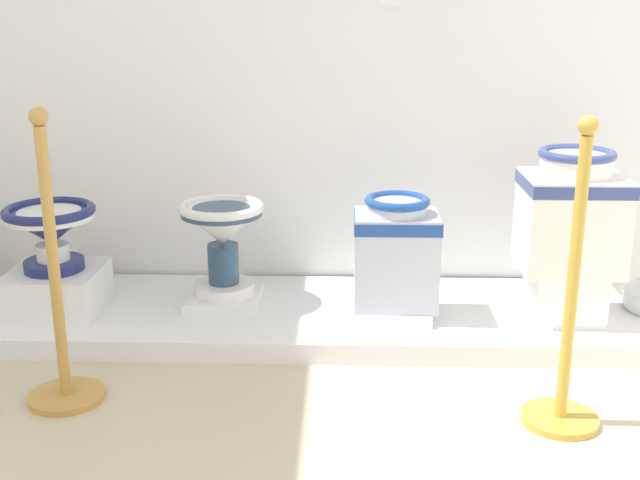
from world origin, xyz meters
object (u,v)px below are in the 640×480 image
antique_toilet_rightmost (222,231)px  antique_toilet_central_ornate (572,210)px  antique_toilet_broad_patterned (396,249)px  plinth_block_leftmost (57,290)px  plinth_block_broad_patterned (394,309)px  antique_toilet_leftmost (50,227)px  plinth_block_rightmost (225,298)px  plinth_block_central_ornate (564,292)px  stanchion_post_near_right (567,338)px  stanchion_post_near_left (59,321)px

antique_toilet_rightmost → antique_toilet_central_ornate: (1.45, -0.12, 0.14)m
antique_toilet_broad_patterned → antique_toilet_central_ornate: size_ratio=0.94×
plinth_block_leftmost → plinth_block_broad_patterned: size_ratio=1.18×
plinth_block_leftmost → antique_toilet_rightmost: bearing=9.1°
antique_toilet_leftmost → antique_toilet_rightmost: antique_toilet_leftmost is taller
antique_toilet_leftmost → antique_toilet_broad_patterned: size_ratio=0.82×
plinth_block_leftmost → plinth_block_broad_patterned: (1.44, -0.01, -0.07)m
antique_toilet_leftmost → antique_toilet_rightmost: bearing=9.1°
antique_toilet_leftmost → plinth_block_rightmost: (0.70, 0.11, -0.35)m
antique_toilet_rightmost → plinth_block_central_ornate: 1.47m
plinth_block_central_ornate → antique_toilet_central_ornate: 0.36m
antique_toilet_rightmost → antique_toilet_leftmost: bearing=-170.9°
plinth_block_leftmost → antique_toilet_central_ornate: antique_toilet_central_ornate is taller
plinth_block_leftmost → stanchion_post_near_right: size_ratio=0.37×
antique_toilet_central_ornate → stanchion_post_near_right: (-0.19, -0.73, -0.24)m
plinth_block_broad_patterned → stanchion_post_near_right: stanchion_post_near_right is taller
plinth_block_leftmost → antique_toilet_central_ornate: 2.18m
antique_toilet_leftmost → plinth_block_rightmost: antique_toilet_leftmost is taller
plinth_block_central_ornate → stanchion_post_near_right: stanchion_post_near_right is taller
plinth_block_leftmost → stanchion_post_near_left: 0.70m
plinth_block_leftmost → stanchion_post_near_right: (1.96, -0.74, 0.13)m
plinth_block_rightmost → stanchion_post_near_left: stanchion_post_near_left is taller
antique_toilet_leftmost → plinth_block_broad_patterned: antique_toilet_leftmost is taller
antique_toilet_rightmost → plinth_block_central_ornate: (1.45, -0.12, -0.22)m
plinth_block_central_ornate → antique_toilet_broad_patterned: bearing=180.0°
plinth_block_central_ornate → stanchion_post_near_left: size_ratio=0.28×
plinth_block_rightmost → plinth_block_central_ornate: size_ratio=1.12×
antique_toilet_leftmost → antique_toilet_rightmost: (0.70, 0.11, -0.04)m
plinth_block_central_ornate → antique_toilet_central_ornate: bearing=180.0°
plinth_block_broad_patterned → antique_toilet_central_ornate: (0.71, -0.00, 0.44)m
plinth_block_rightmost → antique_toilet_rightmost: 0.31m
plinth_block_rightmost → antique_toilet_broad_patterned: size_ratio=0.69×
antique_toilet_leftmost → stanchion_post_near_left: bearing=-68.9°
plinth_block_central_ornate → antique_toilet_central_ornate: antique_toilet_central_ornate is taller
stanchion_post_near_right → stanchion_post_near_left: bearing=176.6°
plinth_block_rightmost → antique_toilet_rightmost: (-0.00, 0.00, 0.31)m
antique_toilet_central_ornate → stanchion_post_near_left: stanchion_post_near_left is taller
antique_toilet_rightmost → stanchion_post_near_right: bearing=-34.1°
stanchion_post_near_right → plinth_block_leftmost: bearing=159.3°
plinth_block_leftmost → stanchion_post_near_left: (0.25, -0.64, 0.12)m
antique_toilet_central_ornate → antique_toilet_leftmost: bearing=179.8°
antique_toilet_central_ornate → stanchion_post_near_left: size_ratio=0.48×
antique_toilet_rightmost → plinth_block_broad_patterned: bearing=-9.2°
plinth_block_broad_patterned → plinth_block_central_ornate: plinth_block_central_ornate is taller
plinth_block_rightmost → plinth_block_leftmost: bearing=-170.9°
plinth_block_leftmost → stanchion_post_near_right: stanchion_post_near_right is taller
plinth_block_rightmost → antique_toilet_leftmost: bearing=-170.9°
antique_toilet_broad_patterned → stanchion_post_near_right: bearing=-54.7°
plinth_block_broad_patterned → antique_toilet_central_ornate: bearing=-0.0°
plinth_block_leftmost → antique_toilet_central_ornate: (2.15, -0.01, 0.38)m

